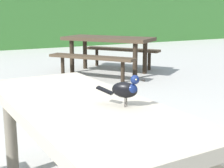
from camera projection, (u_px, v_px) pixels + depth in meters
picnic_table_foreground at (82, 131)px, 2.03m from camera, size 1.75×1.83×0.74m
bird_grackle at (126, 89)px, 1.87m from camera, size 0.20×0.23×0.18m
picnic_table_mid_left at (108, 46)px, 6.79m from camera, size 2.36×2.37×0.74m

